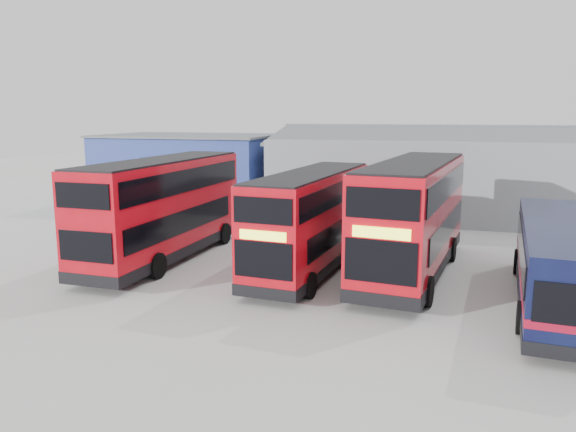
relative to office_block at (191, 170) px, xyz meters
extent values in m
plane|color=#ADADA8|center=(14.00, -17.99, -2.58)|extent=(120.00, 120.00, 0.00)
cube|color=navy|center=(0.00, 0.01, -0.08)|extent=(12.00, 8.00, 5.00)
cube|color=#565B5F|center=(0.00, 0.01, 2.47)|extent=(12.30, 8.30, 0.15)
cube|color=#4B89D6|center=(0.00, -4.09, 0.42)|extent=(3.96, 0.15, 1.40)
cube|color=gray|center=(22.00, 2.01, -0.08)|extent=(30.00, 12.00, 5.00)
cube|color=#565B5F|center=(22.00, -0.79, 2.67)|extent=(30.50, 6.33, 1.29)
cube|color=#565B5F|center=(22.00, 4.80, 2.67)|extent=(30.50, 6.33, 1.29)
cube|color=red|center=(5.79, -14.81, -0.12)|extent=(2.97, 10.95, 4.19)
cube|color=black|center=(5.79, -14.81, -2.01)|extent=(3.01, 11.00, 0.47)
cube|color=black|center=(7.09, -15.27, -0.61)|extent=(0.38, 9.21, 0.98)
cube|color=black|center=(4.47, -15.17, -0.61)|extent=(0.38, 9.21, 0.98)
cube|color=black|center=(7.11, -14.85, 1.15)|extent=(0.41, 10.24, 0.98)
cube|color=black|center=(4.48, -14.76, 1.15)|extent=(0.41, 10.24, 0.98)
cube|color=black|center=(5.99, -9.36, -0.72)|extent=(2.33, 0.13, 1.40)
cube|color=black|center=(5.99, -9.36, 1.15)|extent=(2.33, 0.13, 0.98)
cube|color=#F3FA34|center=(5.99, -9.35, 0.22)|extent=(1.86, 0.11, 0.36)
cube|color=black|center=(5.60, -20.26, -0.72)|extent=(2.28, 0.13, 1.14)
cube|color=black|center=(5.60, -20.26, 1.15)|extent=(2.28, 0.13, 0.93)
cube|color=black|center=(5.79, -14.81, 2.00)|extent=(2.81, 10.79, 0.10)
cylinder|color=black|center=(7.17, -11.08, -2.04)|extent=(0.37, 1.09, 1.08)
cylinder|color=black|center=(4.69, -10.99, -2.04)|extent=(0.37, 1.09, 1.08)
cylinder|color=black|center=(6.94, -17.59, -2.04)|extent=(0.37, 1.09, 1.08)
cylinder|color=black|center=(4.46, -17.50, -2.04)|extent=(0.37, 1.09, 1.08)
cube|color=red|center=(12.68, -14.74, -0.32)|extent=(3.27, 10.15, 3.85)
cube|color=black|center=(12.68, -14.74, -2.06)|extent=(3.31, 10.19, 0.43)
cube|color=black|center=(11.51, -14.25, -0.77)|extent=(0.81, 8.42, 0.90)
cube|color=black|center=(13.91, -14.47, -0.77)|extent=(0.81, 8.42, 0.90)
cube|color=black|center=(11.48, -14.63, 0.84)|extent=(0.90, 9.37, 0.90)
cube|color=black|center=(13.88, -14.85, 0.84)|extent=(0.90, 9.37, 0.90)
cube|color=black|center=(12.22, -19.72, -0.87)|extent=(2.13, 0.24, 1.28)
cube|color=black|center=(12.22, -19.72, 0.84)|extent=(2.13, 0.24, 0.90)
cube|color=#F3FA34|center=(12.22, -19.73, -0.02)|extent=(1.71, 0.19, 0.33)
cube|color=black|center=(13.13, -9.76, -0.87)|extent=(2.09, 0.24, 1.04)
cube|color=black|center=(13.13, -9.76, 0.84)|extent=(2.09, 0.24, 0.85)
cube|color=black|center=(12.68, -14.74, 1.62)|extent=(3.11, 9.99, 0.09)
cylinder|color=black|center=(11.23, -18.09, -2.09)|extent=(0.39, 1.01, 0.99)
cylinder|color=black|center=(13.50, -18.30, -2.09)|extent=(0.39, 1.01, 0.99)
cylinder|color=black|center=(11.77, -12.13, -2.09)|extent=(0.39, 1.01, 0.99)
cylinder|color=black|center=(14.04, -12.34, -2.09)|extent=(0.39, 1.01, 0.99)
cube|color=red|center=(16.84, -14.02, -0.06)|extent=(3.96, 11.35, 4.29)
cube|color=black|center=(16.84, -14.02, -2.00)|extent=(4.00, 11.40, 0.48)
cube|color=black|center=(15.56, -13.44, -0.57)|extent=(1.18, 9.36, 1.01)
cube|color=black|center=(18.23, -13.76, -0.57)|extent=(1.18, 9.36, 1.01)
cube|color=black|center=(15.51, -13.86, 1.23)|extent=(1.30, 10.41, 1.01)
cube|color=black|center=(18.18, -14.18, 1.23)|extent=(1.30, 10.41, 1.01)
cube|color=black|center=(16.18, -19.56, -0.67)|extent=(2.37, 0.34, 1.43)
cube|color=black|center=(16.18, -19.56, 1.23)|extent=(2.37, 0.34, 1.01)
cube|color=#F3FA34|center=(16.18, -19.57, 0.28)|extent=(1.90, 0.27, 0.37)
cube|color=black|center=(17.51, -8.48, -0.67)|extent=(2.32, 0.33, 1.16)
cube|color=black|center=(17.51, -8.48, 1.23)|extent=(2.32, 0.33, 0.95)
cube|color=black|center=(16.84, -14.02, 2.10)|extent=(3.78, 11.18, 0.11)
cylinder|color=black|center=(15.12, -17.70, -2.03)|extent=(0.47, 1.13, 1.10)
cylinder|color=black|center=(17.65, -18.01, -2.03)|extent=(0.47, 1.13, 1.10)
cylinder|color=black|center=(15.92, -11.08, -2.03)|extent=(0.47, 1.13, 1.10)
cylinder|color=black|center=(18.44, -11.38, -2.03)|extent=(0.47, 1.13, 1.10)
cube|color=black|center=(21.99, -16.76, -0.90)|extent=(3.44, 11.19, 2.65)
cube|color=black|center=(21.99, -16.76, -2.05)|extent=(3.49, 11.23, 0.40)
cube|color=maroon|center=(21.99, -16.76, -1.38)|extent=(3.48, 11.22, 0.25)
cube|color=black|center=(20.70, -16.95, -0.48)|extent=(0.84, 9.18, 0.95)
cube|color=black|center=(22.47, -11.26, -0.73)|extent=(2.25, 0.24, 1.30)
cylinder|color=black|center=(21.13, -12.77, -2.06)|extent=(0.41, 1.06, 1.04)
cylinder|color=black|center=(20.53, -19.75, -2.06)|extent=(0.41, 1.06, 1.04)
cube|color=white|center=(0.05, -5.78, -1.40)|extent=(2.61, 4.97, 1.80)
cube|color=black|center=(0.43, -8.13, -1.11)|extent=(1.69, 0.31, 0.66)
cube|color=black|center=(-0.66, -7.42, -1.11)|extent=(0.18, 0.85, 0.57)
cube|color=black|center=(1.24, -7.12, -1.11)|extent=(0.18, 0.85, 0.57)
cylinder|color=black|center=(-0.59, -7.51, -2.24)|extent=(0.33, 0.71, 0.68)
cylinder|color=black|center=(1.20, -7.22, -2.24)|extent=(0.33, 0.71, 0.68)
cylinder|color=black|center=(-1.09, -4.33, -2.24)|extent=(0.33, 0.71, 0.68)
cylinder|color=black|center=(0.70, -4.04, -2.24)|extent=(0.33, 0.71, 0.68)
camera|label=1|loc=(18.19, -37.27, 4.06)|focal=35.00mm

